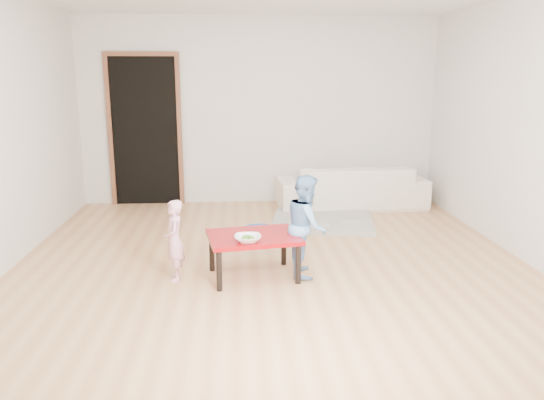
{
  "coord_description": "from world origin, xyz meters",
  "views": [
    {
      "loc": [
        -0.32,
        -5.06,
        1.8
      ],
      "look_at": [
        0.0,
        -0.2,
        0.65
      ],
      "focal_mm": 35.0,
      "sensor_mm": 36.0,
      "label": 1
    }
  ],
  "objects": [
    {
      "name": "child_pink",
      "position": [
        -0.89,
        -0.51,
        0.37
      ],
      "size": [
        0.21,
        0.29,
        0.73
      ],
      "primitive_type": "imported",
      "rotation": [
        0.0,
        0.0,
        -1.43
      ],
      "color": "pink",
      "rests_on": "floor"
    },
    {
      "name": "cushion",
      "position": [
        0.99,
        1.91,
        0.45
      ],
      "size": [
        0.55,
        0.52,
        0.12
      ],
      "primitive_type": "cube",
      "rotation": [
        0.0,
        0.0,
        -0.27
      ],
      "color": "orange",
      "rests_on": "sofa"
    },
    {
      "name": "back_wall",
      "position": [
        0.0,
        2.5,
        1.3
      ],
      "size": [
        5.0,
        0.02,
        2.6
      ],
      "primitive_type": "cube",
      "color": "silver",
      "rests_on": "floor"
    },
    {
      "name": "floor",
      "position": [
        0.0,
        0.0,
        0.0
      ],
      "size": [
        5.0,
        5.0,
        0.01
      ],
      "primitive_type": "cube",
      "color": "tan",
      "rests_on": "ground"
    },
    {
      "name": "right_wall",
      "position": [
        2.5,
        0.0,
        1.3
      ],
      "size": [
        0.02,
        5.0,
        2.6
      ],
      "primitive_type": "cube",
      "color": "silver",
      "rests_on": "floor"
    },
    {
      "name": "left_wall",
      "position": [
        -2.5,
        0.0,
        1.3
      ],
      "size": [
        0.02,
        5.0,
        2.6
      ],
      "primitive_type": "cube",
      "color": "silver",
      "rests_on": "floor"
    },
    {
      "name": "sofa",
      "position": [
        1.25,
        2.05,
        0.3
      ],
      "size": [
        2.07,
        0.92,
        0.59
      ],
      "primitive_type": "imported",
      "rotation": [
        0.0,
        0.0,
        3.2
      ],
      "color": "white",
      "rests_on": "floor"
    },
    {
      "name": "blanket",
      "position": [
        0.72,
        1.21,
        0.03
      ],
      "size": [
        1.37,
        1.2,
        0.06
      ],
      "primitive_type": null,
      "rotation": [
        0.0,
        0.0,
        -0.16
      ],
      "color": "#AAA896",
      "rests_on": "floor"
    },
    {
      "name": "bowl",
      "position": [
        -0.24,
        -0.69,
        0.43
      ],
      "size": [
        0.23,
        0.23,
        0.06
      ],
      "primitive_type": "imported",
      "color": "white",
      "rests_on": "red_table"
    },
    {
      "name": "doorway",
      "position": [
        -1.6,
        2.48,
        1.02
      ],
      "size": [
        1.02,
        0.08,
        2.11
      ],
      "primitive_type": null,
      "color": "brown",
      "rests_on": "back_wall"
    },
    {
      "name": "child_blue",
      "position": [
        0.3,
        -0.45,
        0.47
      ],
      "size": [
        0.38,
        0.48,
        0.93
      ],
      "primitive_type": "imported",
      "rotation": [
        0.0,
        0.0,
        1.5
      ],
      "color": "#5C99D6",
      "rests_on": "floor"
    },
    {
      "name": "red_table",
      "position": [
        -0.19,
        -0.49,
        0.2
      ],
      "size": [
        0.89,
        0.72,
        0.4
      ],
      "primitive_type": null,
      "rotation": [
        0.0,
        0.0,
        0.17
      ],
      "color": "maroon",
      "rests_on": "floor"
    },
    {
      "name": "broccoli",
      "position": [
        -0.24,
        -0.69,
        0.43
      ],
      "size": [
        0.12,
        0.12,
        0.06
      ],
      "primitive_type": null,
      "color": "#2D5919",
      "rests_on": "red_table"
    },
    {
      "name": "basin",
      "position": [
        -0.08,
        0.68,
        0.06
      ],
      "size": [
        0.38,
        0.38,
        0.12
      ],
      "primitive_type": "imported",
      "color": "#2A569E",
      "rests_on": "floor"
    }
  ]
}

